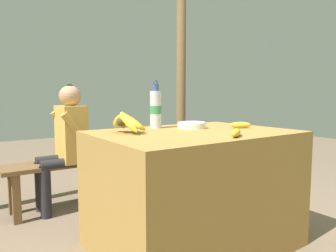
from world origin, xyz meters
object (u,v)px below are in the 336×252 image
Objects in this scene: serving_bowl at (192,125)px; loose_banana_front at (236,133)px; banana_bunch_ripe at (127,122)px; seated_vendor at (66,138)px; support_post_far at (181,68)px; loose_banana_side at (240,125)px; banana_bunch_green at (153,145)px; water_bottle at (156,109)px; wooden_bench at (106,163)px.

serving_bowl and loose_banana_front have the same top height.
seated_vendor is at bearing 95.77° from banana_bunch_ripe.
serving_bowl is at bearing -124.46° from support_post_far.
loose_banana_side is 1.25m from banana_bunch_green.
serving_bowl is 0.28m from water_bottle.
banana_bunch_ripe is 1.62× the size of loose_banana_front.
banana_bunch_ripe is 1.06× the size of banana_bunch_green.
banana_bunch_ripe is 1.93× the size of loose_banana_side.
loose_banana_side is 0.55× the size of banana_bunch_green.
support_post_far is at bearing -166.84° from seated_vendor.
water_bottle is 1.10m from banana_bunch_green.
loose_banana_front is at bearing -104.03° from banana_bunch_green.
seated_vendor is 3.90× the size of banana_bunch_green.
loose_banana_side is 1.39m from wooden_bench.
wooden_bench is at bearing 102.32° from serving_bowl.
seated_vendor is (-0.39, -0.03, 0.28)m from wooden_bench.
serving_bowl is 1.31× the size of loose_banana_side.
seated_vendor reaches higher than loose_banana_front.
wooden_bench is 0.48m from seated_vendor.
seated_vendor is 0.93m from banana_bunch_green.
wooden_bench is 0.67× the size of support_post_far.
water_bottle is 1.21× the size of banana_bunch_green.
wooden_bench is at bearing 179.75° from banana_bunch_green.
support_post_far is (1.54, 0.37, 0.71)m from seated_vendor.
loose_banana_front is at bearing -48.34° from banana_bunch_ripe.
banana_bunch_ripe is 0.17× the size of wooden_bench.
seated_vendor is at bearing 115.71° from water_bottle.
serving_bowl is at bearing 146.79° from loose_banana_side.
support_post_far reaches higher than serving_bowl.
banana_bunch_ripe reaches higher than serving_bowl.
loose_banana_front is 1.58m from wooden_bench.
serving_bowl is at bearing 82.03° from loose_banana_front.
water_bottle is 1.84× the size of loose_banana_front.
support_post_far is at bearing 46.57° from water_bottle.
support_post_far is (0.63, 0.34, 0.86)m from banana_bunch_green.
serving_bowl is 1.14m from wooden_bench.
loose_banana_side is at bearing -90.63° from banana_bunch_green.
wooden_bench is 1.64× the size of seated_vendor.
banana_bunch_ripe is 0.34m from water_bottle.
wooden_bench is at bearing 95.90° from loose_banana_front.
loose_banana_side is 1.77m from support_post_far.
support_post_far is at bearing 55.54° from serving_bowl.
seated_vendor reaches higher than banana_bunch_green.
banana_bunch_ripe is at bearing 95.51° from seated_vendor.
loose_banana_front reaches higher than wooden_bench.
loose_banana_side is (0.30, -0.19, -0.00)m from serving_bowl.
water_bottle is at bearing -88.89° from wooden_bench.
support_post_far is at bearing 43.01° from banana_bunch_ripe.
loose_banana_side reaches higher than banana_bunch_green.
loose_banana_side is at bearing -112.33° from support_post_far.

